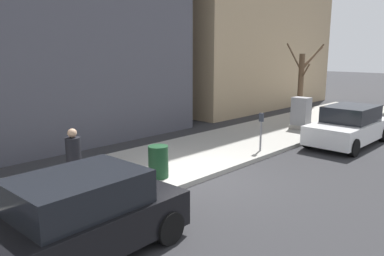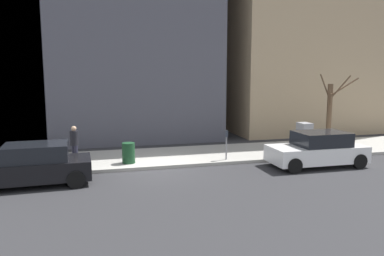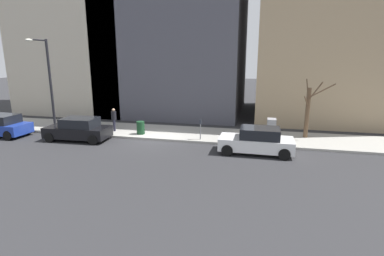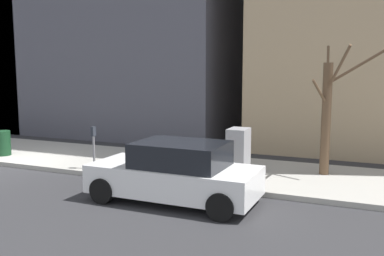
% 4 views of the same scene
% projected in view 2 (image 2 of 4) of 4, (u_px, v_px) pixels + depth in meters
% --- Properties ---
extents(ground_plane, '(120.00, 120.00, 0.00)m').
position_uv_depth(ground_plane, '(156.00, 170.00, 15.86)').
color(ground_plane, '#2B2B2D').
extents(sidewalk, '(4.00, 36.00, 0.15)m').
position_uv_depth(sidewalk, '(149.00, 158.00, 17.76)').
color(sidewalk, '#9E9B93').
rests_on(sidewalk, ground).
extents(parked_car_white, '(1.95, 4.21, 1.52)m').
position_uv_depth(parked_car_white, '(318.00, 150.00, 16.39)').
color(parked_car_white, white).
rests_on(parked_car_white, ground).
extents(parked_car_black, '(2.06, 4.26, 1.52)m').
position_uv_depth(parked_car_black, '(33.00, 165.00, 13.59)').
color(parked_car_black, black).
rests_on(parked_car_black, ground).
extents(parking_meter, '(0.14, 0.10, 1.35)m').
position_uv_depth(parking_meter, '(226.00, 142.00, 17.00)').
color(parking_meter, slate).
rests_on(parking_meter, sidewalk).
extents(utility_box, '(0.83, 0.61, 1.43)m').
position_uv_depth(utility_box, '(304.00, 137.00, 18.97)').
color(utility_box, '#A8A399').
rests_on(utility_box, sidewalk).
extents(bare_tree, '(1.70, 1.89, 3.87)m').
position_uv_depth(bare_tree, '(330.00, 111.00, 20.63)').
color(bare_tree, brown).
rests_on(bare_tree, sidewalk).
extents(trash_bin, '(0.56, 0.56, 0.90)m').
position_uv_depth(trash_bin, '(129.00, 153.00, 16.37)').
color(trash_bin, '#14381E').
rests_on(trash_bin, sidewalk).
extents(pedestrian_near_meter, '(0.38, 0.36, 1.66)m').
position_uv_depth(pedestrian_near_meter, '(74.00, 143.00, 16.18)').
color(pedestrian_near_meter, '#1E1E2D').
rests_on(pedestrian_near_meter, sidewalk).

